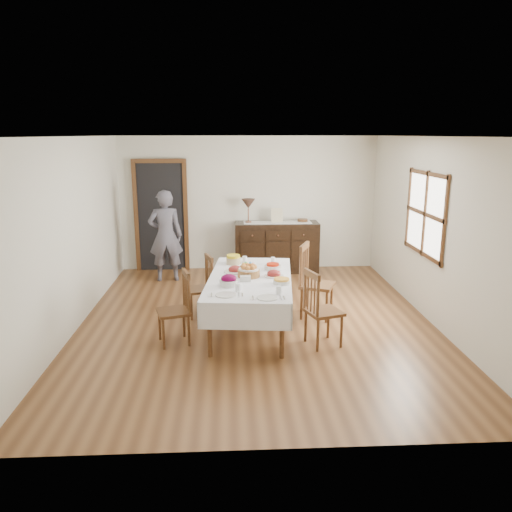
{
  "coord_description": "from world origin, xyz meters",
  "views": [
    {
      "loc": [
        -0.36,
        -6.75,
        2.63
      ],
      "look_at": [
        0.0,
        0.1,
        0.95
      ],
      "focal_mm": 35.0,
      "sensor_mm": 36.0,
      "label": 1
    }
  ],
  "objects_px": {
    "chair_right_far": "(313,280)",
    "chair_left_far": "(202,286)",
    "person": "(165,233)",
    "table_lamp": "(248,204)",
    "chair_right_near": "(320,308)",
    "dining_table": "(250,283)",
    "sideboard": "(276,247)",
    "chair_left_near": "(177,307)"
  },
  "relations": [
    {
      "from": "chair_right_near",
      "to": "chair_right_far",
      "type": "height_order",
      "value": "chair_right_far"
    },
    {
      "from": "chair_left_near",
      "to": "person",
      "type": "height_order",
      "value": "person"
    },
    {
      "from": "chair_left_near",
      "to": "person",
      "type": "xyz_separation_m",
      "value": [
        -0.48,
        2.87,
        0.41
      ]
    },
    {
      "from": "chair_left_far",
      "to": "person",
      "type": "distance_m",
      "value": 2.06
    },
    {
      "from": "chair_right_far",
      "to": "person",
      "type": "xyz_separation_m",
      "value": [
        -2.38,
        2.01,
        0.34
      ]
    },
    {
      "from": "chair_left_near",
      "to": "chair_left_far",
      "type": "xyz_separation_m",
      "value": [
        0.26,
        1.0,
        -0.02
      ]
    },
    {
      "from": "chair_left_near",
      "to": "table_lamp",
      "type": "height_order",
      "value": "table_lamp"
    },
    {
      "from": "chair_right_far",
      "to": "chair_left_far",
      "type": "bearing_deg",
      "value": 107.42
    },
    {
      "from": "dining_table",
      "to": "person",
      "type": "relative_size",
      "value": 1.27
    },
    {
      "from": "chair_left_near",
      "to": "chair_right_near",
      "type": "distance_m",
      "value": 1.82
    },
    {
      "from": "chair_right_far",
      "to": "person",
      "type": "relative_size",
      "value": 0.61
    },
    {
      "from": "chair_right_near",
      "to": "chair_right_far",
      "type": "bearing_deg",
      "value": -22.86
    },
    {
      "from": "chair_right_near",
      "to": "sideboard",
      "type": "xyz_separation_m",
      "value": [
        -0.22,
        3.58,
        -0.02
      ]
    },
    {
      "from": "chair_left_far",
      "to": "chair_right_far",
      "type": "distance_m",
      "value": 1.65
    },
    {
      "from": "chair_left_near",
      "to": "chair_left_far",
      "type": "distance_m",
      "value": 1.03
    },
    {
      "from": "sideboard",
      "to": "dining_table",
      "type": "bearing_deg",
      "value": -102.09
    },
    {
      "from": "chair_left_far",
      "to": "chair_right_near",
      "type": "relative_size",
      "value": 0.91
    },
    {
      "from": "dining_table",
      "to": "chair_right_near",
      "type": "relative_size",
      "value": 2.29
    },
    {
      "from": "chair_left_near",
      "to": "sideboard",
      "type": "distance_m",
      "value": 3.75
    },
    {
      "from": "chair_left_far",
      "to": "table_lamp",
      "type": "height_order",
      "value": "table_lamp"
    },
    {
      "from": "dining_table",
      "to": "chair_right_near",
      "type": "height_order",
      "value": "chair_right_near"
    },
    {
      "from": "chair_right_far",
      "to": "table_lamp",
      "type": "xyz_separation_m",
      "value": [
        -0.86,
        2.54,
        0.77
      ]
    },
    {
      "from": "dining_table",
      "to": "chair_left_near",
      "type": "xyz_separation_m",
      "value": [
        -0.95,
        -0.42,
        -0.17
      ]
    },
    {
      "from": "table_lamp",
      "to": "person",
      "type": "bearing_deg",
      "value": -160.94
    },
    {
      "from": "chair_left_near",
      "to": "dining_table",
      "type": "bearing_deg",
      "value": 97.84
    },
    {
      "from": "dining_table",
      "to": "sideboard",
      "type": "distance_m",
      "value": 3.05
    },
    {
      "from": "table_lamp",
      "to": "chair_left_near",
      "type": "bearing_deg",
      "value": -107.06
    },
    {
      "from": "chair_left_near",
      "to": "sideboard",
      "type": "bearing_deg",
      "value": 138.85
    },
    {
      "from": "chair_left_far",
      "to": "chair_right_far",
      "type": "bearing_deg",
      "value": 66.51
    },
    {
      "from": "chair_right_far",
      "to": "chair_left_near",
      "type": "bearing_deg",
      "value": 136.6
    },
    {
      "from": "chair_right_near",
      "to": "sideboard",
      "type": "relative_size",
      "value": 0.61
    },
    {
      "from": "chair_left_far",
      "to": "chair_right_far",
      "type": "relative_size",
      "value": 0.83
    },
    {
      "from": "sideboard",
      "to": "table_lamp",
      "type": "height_order",
      "value": "table_lamp"
    },
    {
      "from": "chair_left_far",
      "to": "person",
      "type": "height_order",
      "value": "person"
    },
    {
      "from": "chair_left_near",
      "to": "chair_right_far",
      "type": "distance_m",
      "value": 2.08
    },
    {
      "from": "table_lamp",
      "to": "chair_left_far",
      "type": "bearing_deg",
      "value": -108.08
    },
    {
      "from": "chair_right_near",
      "to": "chair_right_far",
      "type": "relative_size",
      "value": 0.91
    },
    {
      "from": "sideboard",
      "to": "person",
      "type": "relative_size",
      "value": 0.9
    },
    {
      "from": "dining_table",
      "to": "sideboard",
      "type": "height_order",
      "value": "sideboard"
    },
    {
      "from": "chair_left_far",
      "to": "chair_right_near",
      "type": "distance_m",
      "value": 1.95
    },
    {
      "from": "sideboard",
      "to": "table_lamp",
      "type": "xyz_separation_m",
      "value": [
        -0.55,
        -0.0,
        0.84
      ]
    },
    {
      "from": "chair_left_near",
      "to": "chair_right_near",
      "type": "xyz_separation_m",
      "value": [
        1.81,
        -0.18,
        0.02
      ]
    }
  ]
}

